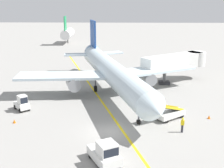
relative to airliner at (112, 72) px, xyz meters
name	(u,v)px	position (x,y,z in m)	size (l,w,h in m)	color
ground_plane	(108,132)	(0.01, -13.67, -3.42)	(300.00, 300.00, 0.00)	gray
taxi_line_yellow	(111,114)	(0.16, -8.67, -3.41)	(0.30, 80.00, 0.01)	yellow
airliner	(112,72)	(0.00, 0.00, 0.00)	(27.77, 34.65, 10.10)	silver
jet_bridge	(179,62)	(11.43, 7.06, 0.12)	(12.03, 9.21, 4.85)	silver
pushback_tug	(105,153)	(-0.04, -20.19, -2.42)	(3.36, 4.07, 2.20)	silver
baggage_tug_near_wing	(22,103)	(-11.45, -7.48, -2.49)	(2.54, 2.67, 2.10)	silver
belt_loader_forward_hold	(170,113)	(7.29, -9.90, -2.64)	(4.72, 4.04, 2.59)	silver
ground_crew_marshaller	(182,124)	(8.05, -13.61, -2.51)	(0.36, 0.24, 1.70)	#26262D
safety_cone_nose_left	(209,117)	(12.10, -9.73, -3.20)	(0.36, 0.36, 0.44)	orange
safety_cone_nose_right	(75,85)	(-6.12, 3.72, -3.20)	(0.36, 0.36, 0.44)	orange
safety_cone_wingtip_left	(14,121)	(-11.10, -11.60, -3.20)	(0.36, 0.36, 0.44)	orange
distant_aircraft_far_left	(68,33)	(-15.50, 51.94, -0.20)	(3.00, 10.10, 8.80)	silver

